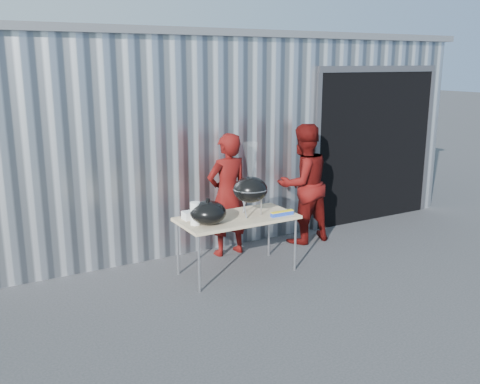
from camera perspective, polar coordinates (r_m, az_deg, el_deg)
ground at (r=6.42m, az=2.39°, el=-10.78°), size 80.00×80.00×0.00m
building at (r=10.40m, az=-6.79°, el=7.43°), size 8.20×6.20×3.10m
folding_table at (r=6.79m, az=-0.32°, el=-2.97°), size 1.50×0.75×0.75m
kettle_grill at (r=6.74m, az=1.11°, el=0.92°), size 0.45×0.45×0.94m
grill_lid at (r=6.45m, az=-3.42°, el=-2.20°), size 0.44×0.44×0.32m
paper_towels at (r=6.43m, az=-4.80°, el=-2.30°), size 0.12×0.12×0.28m
white_tub at (r=6.70m, az=-5.26°, el=-2.47°), size 0.20×0.15×0.10m
foil_box at (r=6.83m, az=4.51°, el=-2.29°), size 0.32×0.05×0.06m
person_cook at (r=7.43m, az=-1.34°, el=-0.30°), size 0.65×0.45×1.72m
person_bystander at (r=8.01m, az=6.73°, el=0.87°), size 0.89×0.71×1.79m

